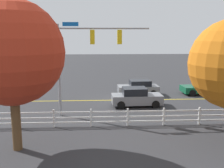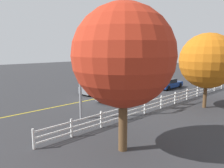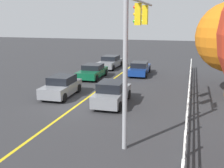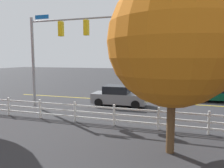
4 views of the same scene
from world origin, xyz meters
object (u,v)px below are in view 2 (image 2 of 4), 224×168
object	(u,v)px
car_3	(169,84)
tree_0	(123,56)
car_0	(133,83)
car_2	(157,78)
car_4	(115,94)
tree_1	(207,61)
car_1	(96,88)

from	to	relation	value
car_3	tree_0	distance (m)	19.88
car_0	car_2	bearing A→B (deg)	178.72
car_4	tree_1	distance (m)	9.18
car_1	car_4	world-z (taller)	car_4
car_1	car_4	xyz separation A→B (m)	(0.82, 4.08, 0.02)
car_2	car_4	size ratio (longest dim) A/B	1.11
car_1	tree_1	size ratio (longest dim) A/B	0.59
car_1	car_4	size ratio (longest dim) A/B	0.96
car_2	car_4	distance (m)	13.85
car_1	car_3	bearing A→B (deg)	155.10
car_2	car_0	bearing A→B (deg)	1.15
tree_1	car_3	bearing A→B (deg)	-128.96
car_2	car_4	bearing A→B (deg)	18.54
car_2	car_1	bearing A→B (deg)	1.44
car_1	tree_1	bearing A→B (deg)	104.00
car_3	tree_0	world-z (taller)	tree_0
car_0	car_1	bearing A→B (deg)	-0.73
tree_0	car_4	bearing A→B (deg)	-132.03
car_0	tree_0	xyz separation A→B (m)	(14.70, 12.26, 4.32)
car_0	tree_0	world-z (taller)	tree_0
car_1	car_0	bearing A→B (deg)	178.34
car_0	car_3	bearing A→B (deg)	124.22
car_3	tree_1	distance (m)	10.34
car_3	car_2	bearing A→B (deg)	51.11
car_2	tree_0	world-z (taller)	tree_0
car_3	car_4	xyz separation A→B (m)	(10.25, 0.15, 0.10)
car_4	tree_0	world-z (taller)	tree_0
car_2	car_4	world-z (taller)	car_4
car_0	car_2	world-z (taller)	car_2
car_4	tree_1	bearing A→B (deg)	-62.14
car_3	tree_1	world-z (taller)	tree_1
car_2	tree_1	size ratio (longest dim) A/B	0.69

